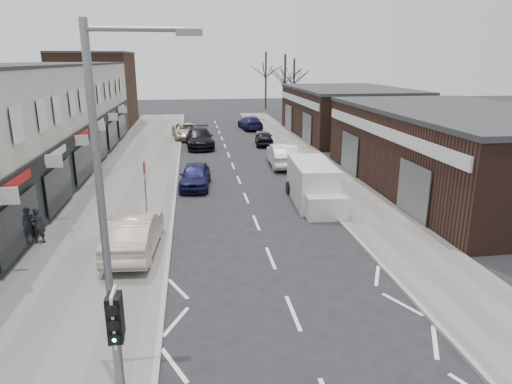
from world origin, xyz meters
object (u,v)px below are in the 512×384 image
object	(u,v)px
parked_car_left_b	(200,138)
parked_car_left_c	(186,131)
traffic_light	(116,329)
parked_car_right_a	(282,155)
street_lamp	(110,201)
parked_car_right_c	(250,123)
white_van	(313,184)
parked_car_right_b	(264,138)
pedestrian	(38,225)
parked_car_left_a	(195,175)
warning_sign	(145,171)
sedan_on_pavement	(134,233)

from	to	relation	value
parked_car_left_b	parked_car_left_c	size ratio (longest dim) A/B	1.07
traffic_light	parked_car_right_a	xyz separation A→B (m)	(7.90, 23.47, -1.59)
traffic_light	parked_car_left_b	xyz separation A→B (m)	(2.20, 31.65, -1.60)
street_lamp	parked_car_right_c	world-z (taller)	street_lamp
street_lamp	white_van	world-z (taller)	street_lamp
parked_car_left_c	parked_car_right_b	bearing A→B (deg)	-39.20
parked_car_left_c	parked_car_right_a	world-z (taller)	parked_car_right_a
pedestrian	parked_car_right_c	world-z (taller)	pedestrian
parked_car_left_a	parked_car_left_c	xyz separation A→B (m)	(-0.66, 17.68, 0.01)
parked_car_right_a	warning_sign	bearing A→B (deg)	49.60
parked_car_right_a	parked_car_right_b	distance (m)	8.38
traffic_light	parked_car_left_a	xyz separation A→B (m)	(1.66, 18.68, -1.69)
street_lamp	parked_car_left_b	bearing A→B (deg)	85.63
white_van	sedan_on_pavement	world-z (taller)	white_van
traffic_light	street_lamp	world-z (taller)	street_lamp
warning_sign	white_van	world-z (taller)	warning_sign
parked_car_left_c	parked_car_right_b	distance (m)	8.25
parked_car_right_b	parked_car_right_c	bearing A→B (deg)	-84.48
pedestrian	parked_car_left_a	world-z (taller)	pedestrian
street_lamp	warning_sign	size ratio (longest dim) A/B	2.96
traffic_light	white_van	size ratio (longest dim) A/B	0.54
traffic_light	parked_car_right_a	bearing A→B (deg)	71.39
pedestrian	traffic_light	bearing A→B (deg)	111.63
traffic_light	warning_sign	distance (m)	14.04
traffic_light	parked_car_right_b	world-z (taller)	traffic_light
white_van	parked_car_left_a	xyz separation A→B (m)	(-6.14, 4.04, -0.31)
parked_car_right_c	traffic_light	bearing A→B (deg)	73.36
warning_sign	parked_car_left_b	world-z (taller)	warning_sign
street_lamp	parked_car_right_c	xyz separation A→B (m)	(8.03, 40.39, -3.90)
parked_car_left_b	parked_car_right_c	world-z (taller)	parked_car_left_b
warning_sign	parked_car_right_c	size ratio (longest dim) A/B	0.54
warning_sign	parked_car_right_a	xyz separation A→B (m)	(8.66, 9.45, -1.38)
parked_car_left_c	parked_car_right_c	world-z (taller)	parked_car_left_c
parked_car_left_c	traffic_light	bearing A→B (deg)	-97.57
pedestrian	parked_car_left_c	bearing A→B (deg)	-105.47
street_lamp	parked_car_left_b	size ratio (longest dim) A/B	1.43
parked_car_right_a	parked_car_right_b	size ratio (longest dim) A/B	1.33
traffic_light	parked_car_left_a	size ratio (longest dim) A/B	0.73
pedestrian	parked_car_right_a	xyz separation A→B (m)	(12.70, 12.90, -0.08)
street_lamp	parked_car_left_a	xyz separation A→B (m)	(1.78, 17.46, -3.90)
pedestrian	parked_car_left_c	world-z (taller)	pedestrian
warning_sign	street_lamp	bearing A→B (deg)	-87.16
parked_car_left_c	parked_car_right_a	bearing A→B (deg)	-67.84
traffic_light	street_lamp	bearing A→B (deg)	95.88
warning_sign	pedestrian	size ratio (longest dim) A/B	1.74
parked_car_left_b	parked_car_left_c	distance (m)	4.87
warning_sign	parked_car_right_b	distance (m)	19.88
traffic_light	warning_sign	size ratio (longest dim) A/B	1.15
parked_car_left_a	parked_car_right_c	bearing A→B (deg)	80.11
parked_car_left_b	parked_car_right_a	bearing A→B (deg)	-57.31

